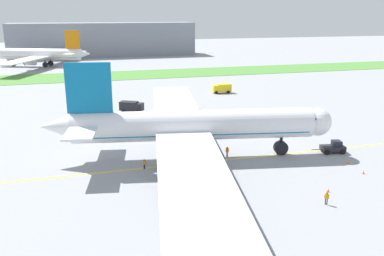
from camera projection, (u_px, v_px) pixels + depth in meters
The scene contains 15 objects.
ground_plane at pixel (176, 160), 67.19m from camera, with size 600.00×600.00×0.00m, color gray.
apron_taxi_line at pixel (180, 165), 64.95m from camera, with size 280.00×0.36×0.01m, color yellow.
grass_median_strip at pixel (117, 75), 156.28m from camera, with size 320.00×24.00×0.10m, color #4C8438.
airliner_foreground at pixel (190, 126), 66.75m from camera, with size 47.82×76.32×16.09m.
pushback_tug at pixel (333, 147), 70.36m from camera, with size 5.92×3.04×2.13m.
ground_crew_wingwalker_port at pixel (144, 163), 62.94m from camera, with size 0.45×0.47×1.60m.
ground_crew_marshaller_front at pixel (227, 151), 68.29m from camera, with size 0.49×0.51×1.74m.
ground_crew_wingwalker_starboard at pixel (327, 197), 51.25m from camera, with size 0.48×0.49×1.69m.
traffic_cone_near_nose at pixel (348, 162), 65.34m from camera, with size 0.36×0.36×0.58m.
traffic_cone_port_wing at pixel (328, 190), 55.08m from camera, with size 0.36×0.36×0.58m.
traffic_cone_starboard_wing at pixel (364, 172), 61.27m from camera, with size 0.36×0.36×0.58m.
service_truck_baggage_loader at pixel (222, 88), 122.25m from camera, with size 5.69×2.65×2.74m.
service_truck_fuel_bowser at pixel (132, 106), 98.96m from camera, with size 6.07×4.70×2.57m.
parked_airliner_far_right at pixel (42, 54), 180.64m from camera, with size 42.13×67.23×15.98m.
terminal_building at pixel (104, 39), 225.15m from camera, with size 99.48×20.00×18.00m, color gray.
Camera 1 is at (-14.82, -61.46, 23.51)m, focal length 37.95 mm.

